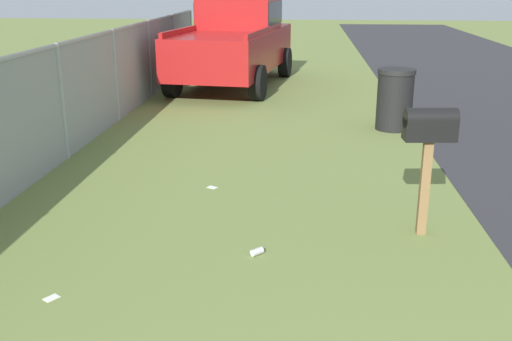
{
  "coord_description": "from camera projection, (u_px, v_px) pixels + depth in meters",
  "views": [
    {
      "loc": [
        0.03,
        0.17,
        2.46
      ],
      "look_at": [
        5.03,
        0.59,
        0.84
      ],
      "focal_mm": 41.39,
      "sensor_mm": 36.0,
      "label": 1
    }
  ],
  "objects": [
    {
      "name": "mailbox",
      "position": [
        429.0,
        134.0,
        5.71
      ],
      "size": [
        0.25,
        0.51,
        1.3
      ],
      "rotation": [
        0.0,
        0.0,
        0.09
      ],
      "color": "brown",
      "rests_on": "ground"
    },
    {
      "name": "litter_can_far_scatter",
      "position": [
        257.0,
        252.0,
        5.54
      ],
      "size": [
        0.13,
        0.13,
        0.07
      ],
      "primitive_type": "cylinder",
      "rotation": [
        0.0,
        1.57,
        5.5
      ],
      "color": "silver",
      "rests_on": "ground"
    },
    {
      "name": "pickup_truck",
      "position": [
        235.0,
        39.0,
        14.29
      ],
      "size": [
        5.35,
        2.73,
        2.09
      ],
      "rotation": [
        0.0,
        0.0,
        -0.13
      ],
      "color": "maroon",
      "rests_on": "ground"
    },
    {
      "name": "trash_bin",
      "position": [
        395.0,
        99.0,
        10.08
      ],
      "size": [
        0.64,
        0.64,
        1.04
      ],
      "color": "black",
      "rests_on": "ground"
    },
    {
      "name": "litter_wrapper_midfield_a",
      "position": [
        212.0,
        187.0,
        7.35
      ],
      "size": [
        0.13,
        0.14,
        0.01
      ],
      "primitive_type": "cube",
      "rotation": [
        0.0,
        0.0,
        4.25
      ],
      "color": "silver",
      "rests_on": "ground"
    },
    {
      "name": "fence_section",
      "position": [
        91.0,
        83.0,
        9.43
      ],
      "size": [
        17.03,
        0.07,
        1.65
      ],
      "color": "#9EA3A8",
      "rests_on": "ground"
    },
    {
      "name": "litter_wrapper_by_mailbox",
      "position": [
        51.0,
        298.0,
        4.79
      ],
      "size": [
        0.15,
        0.14,
        0.01
      ],
      "primitive_type": "cube",
      "rotation": [
        0.0,
        0.0,
        5.69
      ],
      "color": "silver",
      "rests_on": "ground"
    }
  ]
}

